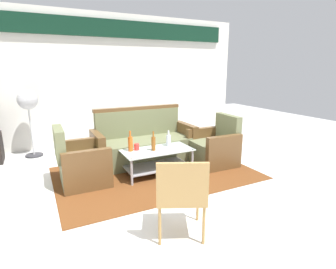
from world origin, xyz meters
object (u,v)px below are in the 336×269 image
at_px(armchair_left, 82,165).
at_px(bottle_clear, 169,140).
at_px(armchair_right, 214,148).
at_px(bottle_brown, 153,143).
at_px(bottle_orange, 130,143).
at_px(coffee_table, 157,158).
at_px(wicker_chair, 181,192).
at_px(cup, 137,147).
at_px(couch, 144,145).
at_px(pedestal_fan, 28,104).

bearing_deg(armchair_left, bottle_clear, 88.09).
bearing_deg(armchair_right, bottle_brown, 91.71).
distance_m(armchair_right, bottle_orange, 1.52).
bearing_deg(bottle_orange, armchair_left, 174.98).
distance_m(bottle_orange, bottle_brown, 0.35).
distance_m(coffee_table, bottle_brown, 0.26).
relative_size(armchair_left, wicker_chair, 1.01).
height_order(bottle_brown, cup, bottle_brown).
bearing_deg(armchair_left, cup, 87.14).
bearing_deg(coffee_table, bottle_orange, 166.10).
bearing_deg(bottle_orange, bottle_brown, -21.60).
relative_size(couch, armchair_right, 2.12).
distance_m(bottle_brown, cup, 0.27).
distance_m(coffee_table, bottle_orange, 0.48).
xyz_separation_m(couch, wicker_chair, (-0.52, -2.28, 0.18)).
bearing_deg(cup, bottle_clear, -1.63).
bearing_deg(bottle_brown, armchair_left, 169.62).
relative_size(bottle_orange, pedestal_fan, 0.25).
xyz_separation_m(armchair_left, pedestal_fan, (-0.62, 1.72, 0.73)).
bearing_deg(armchair_right, pedestal_fan, 57.80).
relative_size(bottle_brown, cup, 3.05).
bearing_deg(bottle_brown, pedestal_fan, 131.29).
bearing_deg(couch, coffee_table, 85.88).
bearing_deg(armchair_left, coffee_table, 82.98).
relative_size(armchair_left, cup, 8.50).
bearing_deg(coffee_table, bottle_clear, 18.73).
bearing_deg(armchair_left, pedestal_fan, -159.05).
relative_size(coffee_table, bottle_orange, 3.45).
relative_size(armchair_right, bottle_brown, 2.79).
relative_size(couch, coffee_table, 1.64).
height_order(armchair_left, cup, armchair_left).
height_order(armchair_left, bottle_orange, armchair_left).
xyz_separation_m(bottle_orange, bottle_clear, (0.65, -0.01, -0.02)).
height_order(armchair_left, wicker_chair, armchair_left).
bearing_deg(couch, armchair_left, 22.30).
xyz_separation_m(bottle_orange, cup, (0.10, 0.01, -0.07)).
relative_size(couch, pedestal_fan, 1.42).
distance_m(couch, pedestal_fan, 2.29).
bearing_deg(coffee_table, bottle_brown, -153.20).
bearing_deg(wicker_chair, bottle_orange, 112.33).
relative_size(coffee_table, bottle_clear, 4.25).
bearing_deg(pedestal_fan, bottle_brown, -48.71).
relative_size(bottle_orange, wicker_chair, 0.38).
xyz_separation_m(armchair_right, wicker_chair, (-1.58, -1.60, 0.21)).
distance_m(armchair_right, pedestal_fan, 3.51).
bearing_deg(coffee_table, couch, 85.79).
distance_m(bottle_orange, cup, 0.12).
height_order(bottle_clear, wicker_chair, wicker_chair).
distance_m(bottle_clear, cup, 0.55).
xyz_separation_m(armchair_right, bottle_clear, (-0.84, 0.12, 0.22)).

